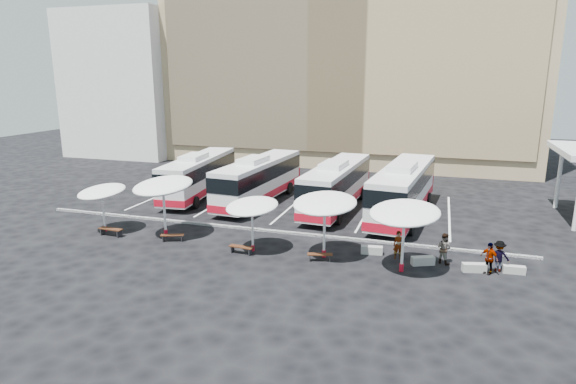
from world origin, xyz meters
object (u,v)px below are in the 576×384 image
(bus_3, at_px, (403,188))
(bus_1, at_px, (259,178))
(passenger_1, at_px, (444,248))
(bus_0, at_px, (199,174))
(passenger_2, at_px, (489,258))
(wood_bench_0, at_px, (111,230))
(wood_bench_1, at_px, (172,236))
(sunshade_2, at_px, (252,206))
(conc_bench_1, at_px, (423,261))
(passenger_0, at_px, (399,245))
(conc_bench_0, at_px, (372,250))
(passenger_3, at_px, (499,256))
(conc_bench_2, at_px, (474,268))
(sunshade_3, at_px, (325,203))
(wood_bench_2, at_px, (241,248))
(sunshade_1, at_px, (163,186))
(sunshade_0, at_px, (102,192))
(wood_bench_3, at_px, (320,255))
(conc_bench_3, at_px, (514,270))
(bus_2, at_px, (337,184))

(bus_3, bearing_deg, bus_1, -177.34)
(passenger_1, bearing_deg, bus_1, -2.55)
(bus_0, xyz_separation_m, passenger_2, (22.45, -10.54, -1.07))
(wood_bench_0, relative_size, wood_bench_1, 1.14)
(sunshade_2, distance_m, conc_bench_1, 10.11)
(passenger_0, xyz_separation_m, passenger_2, (4.72, -0.73, 0.04))
(wood_bench_0, height_order, passenger_2, passenger_2)
(sunshade_2, bearing_deg, conc_bench_0, 13.43)
(passenger_1, relative_size, passenger_3, 1.02)
(passenger_1, bearing_deg, wood_bench_0, 34.90)
(conc_bench_2, height_order, passenger_3, passenger_3)
(sunshade_3, relative_size, conc_bench_1, 3.39)
(passenger_2, bearing_deg, passenger_1, -160.65)
(passenger_0, distance_m, passenger_3, 5.24)
(bus_1, xyz_separation_m, wood_bench_2, (3.26, -11.47, -1.64))
(sunshade_1, xyz_separation_m, conc_bench_1, (16.15, 0.03, -3.12))
(bus_1, bearing_deg, sunshade_0, -120.00)
(conc_bench_1, bearing_deg, conc_bench_0, 164.32)
(bus_0, distance_m, passenger_1, 22.46)
(conc_bench_2, relative_size, passenger_3, 0.72)
(wood_bench_2, bearing_deg, sunshade_2, 54.10)
(sunshade_1, height_order, wood_bench_2, sunshade_1)
(passenger_3, bearing_deg, wood_bench_3, 11.09)
(sunshade_1, relative_size, passenger_3, 2.87)
(conc_bench_3, distance_m, passenger_1, 3.65)
(sunshade_1, distance_m, wood_bench_3, 11.08)
(bus_1, height_order, passenger_0, bus_1)
(wood_bench_1, height_order, conc_bench_2, conc_bench_2)
(conc_bench_1, distance_m, conc_bench_2, 2.65)
(passenger_0, bearing_deg, conc_bench_0, 160.37)
(sunshade_1, distance_m, passenger_3, 20.15)
(bus_2, bearing_deg, passenger_3, -38.23)
(bus_3, distance_m, sunshade_1, 17.13)
(sunshade_0, distance_m, passenger_3, 24.49)
(wood_bench_1, xyz_separation_m, conc_bench_2, (17.87, 0.60, -0.11))
(conc_bench_2, xyz_separation_m, passenger_2, (0.68, -0.04, 0.63))
(conc_bench_1, bearing_deg, sunshade_2, -175.25)
(bus_0, relative_size, sunshade_1, 2.47)
(bus_0, xyz_separation_m, wood_bench_0, (-0.47, -11.39, -1.54))
(bus_3, xyz_separation_m, passenger_3, (5.74, -9.08, -1.25))
(bus_0, height_order, passenger_3, bus_0)
(bus_0, xyz_separation_m, sunshade_3, (13.64, -10.84, 1.27))
(passenger_0, bearing_deg, bus_2, 112.30)
(conc_bench_0, distance_m, passenger_0, 1.67)
(bus_2, bearing_deg, wood_bench_3, -79.22)
(sunshade_0, relative_size, wood_bench_0, 2.44)
(bus_2, height_order, conc_bench_2, bus_2)
(bus_2, xyz_separation_m, passenger_3, (10.84, -9.64, -1.12))
(sunshade_2, distance_m, conc_bench_3, 14.67)
(bus_1, height_order, bus_3, bus_3)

